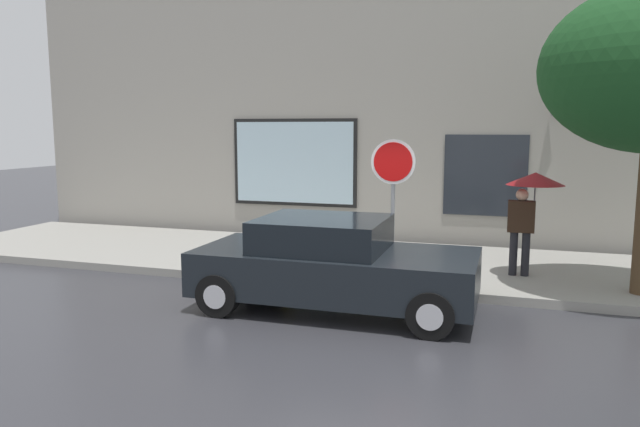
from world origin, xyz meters
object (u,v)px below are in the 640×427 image
Objects in this scene: parked_car at (333,265)px; fire_hydrant at (284,250)px; pedestrian_with_umbrella at (531,194)px; stop_sign at (393,181)px.

parked_car reaches higher than fire_hydrant.
parked_car is 2.12m from fire_hydrant.
pedestrian_with_umbrella is 0.76× the size of stop_sign.
fire_hydrant is 4.48m from pedestrian_with_umbrella.
fire_hydrant is (-1.40, 1.59, -0.17)m from parked_car.
parked_car is 2.28× the size of pedestrian_with_umbrella.
fire_hydrant is 2.41m from stop_sign.
pedestrian_with_umbrella is at bearing 22.25° from stop_sign.
pedestrian_with_umbrella is (4.26, 0.85, 1.09)m from fire_hydrant.
pedestrian_with_umbrella is at bearing 40.49° from parked_car.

